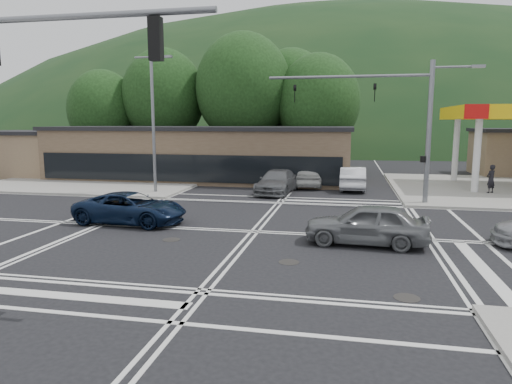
% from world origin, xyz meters
% --- Properties ---
extents(ground, '(120.00, 120.00, 0.00)m').
position_xyz_m(ground, '(0.00, 0.00, 0.00)').
color(ground, black).
rests_on(ground, ground).
extents(sidewalk_nw, '(16.00, 16.00, 0.15)m').
position_xyz_m(sidewalk_nw, '(-15.00, 15.00, 0.07)').
color(sidewalk_nw, gray).
rests_on(sidewalk_nw, ground).
extents(commercial_row, '(24.00, 8.00, 4.00)m').
position_xyz_m(commercial_row, '(-8.00, 17.00, 2.00)').
color(commercial_row, brown).
rests_on(commercial_row, ground).
extents(commercial_nw, '(8.00, 7.00, 3.60)m').
position_xyz_m(commercial_nw, '(-24.00, 17.00, 1.80)').
color(commercial_nw, '#846B4F').
rests_on(commercial_nw, ground).
extents(hill_north, '(252.00, 126.00, 140.00)m').
position_xyz_m(hill_north, '(0.00, 90.00, 0.00)').
color(hill_north, '#173318').
rests_on(hill_north, ground).
extents(tree_n_a, '(8.00, 8.00, 11.75)m').
position_xyz_m(tree_n_a, '(-14.00, 24.00, 7.14)').
color(tree_n_a, '#382619').
rests_on(tree_n_a, ground).
extents(tree_n_b, '(9.00, 9.00, 12.98)m').
position_xyz_m(tree_n_b, '(-6.00, 24.00, 7.79)').
color(tree_n_b, '#382619').
rests_on(tree_n_b, ground).
extents(tree_n_c, '(7.60, 7.60, 10.87)m').
position_xyz_m(tree_n_c, '(1.00, 24.00, 6.49)').
color(tree_n_c, '#382619').
rests_on(tree_n_c, ground).
extents(tree_n_d, '(6.80, 6.80, 9.76)m').
position_xyz_m(tree_n_d, '(-20.00, 23.00, 5.84)').
color(tree_n_d, '#382619').
rests_on(tree_n_d, ground).
extents(tree_n_e, '(8.40, 8.40, 11.98)m').
position_xyz_m(tree_n_e, '(-2.00, 28.00, 7.14)').
color(tree_n_e, '#382619').
rests_on(tree_n_e, ground).
extents(streetlight_nw, '(2.50, 0.25, 9.00)m').
position_xyz_m(streetlight_nw, '(-8.44, 9.00, 5.05)').
color(streetlight_nw, slate).
rests_on(streetlight_nw, ground).
extents(signal_mast_ne, '(11.65, 0.30, 8.00)m').
position_xyz_m(signal_mast_ne, '(6.95, 8.20, 5.07)').
color(signal_mast_ne, slate).
rests_on(signal_mast_ne, ground).
extents(car_blue_west, '(5.32, 2.73, 1.44)m').
position_xyz_m(car_blue_west, '(-5.97, 0.50, 0.72)').
color(car_blue_west, black).
rests_on(car_blue_west, ground).
extents(car_grey_center, '(4.78, 2.20, 1.59)m').
position_xyz_m(car_grey_center, '(4.61, -1.14, 0.79)').
color(car_grey_center, slate).
rests_on(car_grey_center, ground).
extents(car_queue_a, '(1.74, 4.88, 1.60)m').
position_xyz_m(car_queue_a, '(4.21, 13.50, 0.80)').
color(car_queue_a, '#B5B6BC').
rests_on(car_queue_a, ground).
extents(car_queue_b, '(2.42, 5.01, 1.65)m').
position_xyz_m(car_queue_b, '(1.00, 14.41, 0.83)').
color(car_queue_b, silver).
rests_on(car_queue_b, ground).
extents(car_northbound, '(2.61, 5.40, 1.51)m').
position_xyz_m(car_northbound, '(-0.71, 10.90, 0.76)').
color(car_northbound, '#55575A').
rests_on(car_northbound, ground).
extents(pedestrian, '(0.79, 0.75, 1.82)m').
position_xyz_m(pedestrian, '(12.86, 12.68, 1.06)').
color(pedestrian, black).
rests_on(pedestrian, sidewalk_ne).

